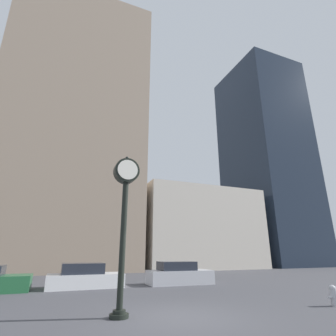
% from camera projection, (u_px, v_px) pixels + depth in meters
% --- Properties ---
extents(ground_plane, '(200.00, 200.00, 0.00)m').
position_uv_depth(ground_plane, '(178.00, 317.00, 7.83)').
color(ground_plane, '#424247').
extents(building_tall_tower, '(15.79, 12.00, 33.02)m').
position_uv_depth(building_tall_tower, '(74.00, 130.00, 32.87)').
color(building_tall_tower, gray).
rests_on(building_tall_tower, ground_plane).
extents(building_storefront_row, '(15.07, 12.00, 9.57)m').
position_uv_depth(building_storefront_row, '(191.00, 230.00, 35.08)').
color(building_storefront_row, beige).
rests_on(building_storefront_row, ground_plane).
extents(building_glass_modern, '(10.36, 12.00, 33.31)m').
position_uv_depth(building_glass_modern, '(265.00, 160.00, 43.88)').
color(building_glass_modern, '#1E2838').
rests_on(building_glass_modern, ground_plane).
extents(street_clock, '(0.85, 0.58, 5.07)m').
position_uv_depth(street_clock, '(125.00, 205.00, 8.72)').
color(street_clock, black).
rests_on(street_clock, ground_plane).
extents(car_white, '(4.03, 1.92, 1.29)m').
position_uv_depth(car_white, '(85.00, 277.00, 14.50)').
color(car_white, silver).
rests_on(car_white, ground_plane).
extents(car_silver, '(4.02, 2.01, 1.32)m').
position_uv_depth(car_silver, '(179.00, 274.00, 16.16)').
color(car_silver, '#BCBCC1').
rests_on(car_silver, ground_plane).
extents(fire_hydrant_near, '(0.57, 0.25, 0.71)m').
position_uv_depth(fire_hydrant_near, '(334.00, 295.00, 9.52)').
color(fire_hydrant_near, '#B7B7BC').
rests_on(fire_hydrant_near, ground_plane).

